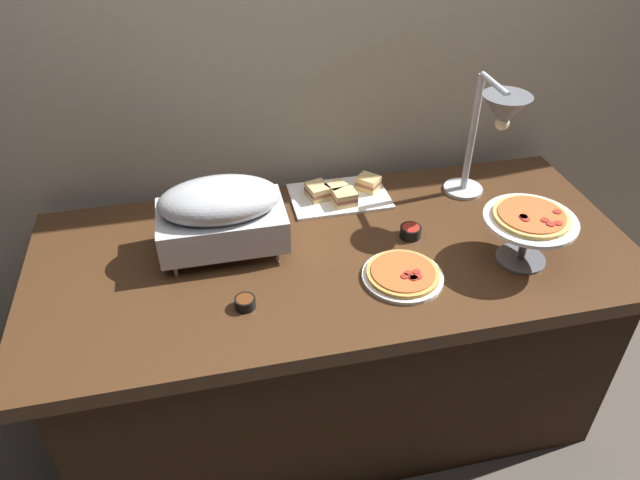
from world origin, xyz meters
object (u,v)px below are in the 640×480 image
(chafing_dish, at_px, (221,213))
(pizza_plate_front, at_px, (403,275))
(heat_lamp, at_px, (497,120))
(pizza_plate_center, at_px, (530,223))
(sandwich_platter, at_px, (340,193))
(sauce_cup_far, at_px, (411,231))
(sauce_cup_near, at_px, (245,302))

(chafing_dish, relative_size, pizza_plate_front, 1.59)
(heat_lamp, xyz_separation_m, pizza_plate_center, (0.01, -0.27, -0.20))
(chafing_dish, distance_m, sandwich_platter, 0.49)
(sandwich_platter, distance_m, sauce_cup_far, 0.32)
(sauce_cup_far, bearing_deg, heat_lamp, 16.67)
(sauce_cup_near, height_order, sauce_cup_far, sauce_cup_far)
(sauce_cup_near, bearing_deg, pizza_plate_center, 1.81)
(chafing_dish, bearing_deg, pizza_plate_front, -26.72)
(pizza_plate_center, distance_m, sauce_cup_far, 0.37)
(heat_lamp, relative_size, sauce_cup_far, 6.49)
(heat_lamp, height_order, sauce_cup_near, heat_lamp)
(sauce_cup_near, xyz_separation_m, sauce_cup_far, (0.56, 0.22, 0.00))
(pizza_plate_center, distance_m, sandwich_platter, 0.66)
(pizza_plate_front, relative_size, pizza_plate_center, 0.88)
(pizza_plate_center, height_order, sandwich_platter, pizza_plate_center)
(chafing_dish, xyz_separation_m, pizza_plate_front, (0.50, -0.25, -0.13))
(pizza_plate_center, distance_m, sauce_cup_near, 0.86)
(heat_lamp, bearing_deg, sauce_cup_far, -163.33)
(sauce_cup_far, bearing_deg, chafing_dish, 174.22)
(chafing_dish, xyz_separation_m, pizza_plate_center, (0.89, -0.25, -0.00))
(chafing_dish, bearing_deg, sauce_cup_far, -5.78)
(heat_lamp, bearing_deg, sandwich_platter, 157.39)
(pizza_plate_front, relative_size, sauce_cup_far, 3.52)
(chafing_dish, bearing_deg, pizza_plate_center, -15.64)
(heat_lamp, height_order, pizza_plate_center, heat_lamp)
(sandwich_platter, bearing_deg, pizza_plate_center, -45.09)
(sandwich_platter, distance_m, sauce_cup_near, 0.63)
(pizza_plate_front, bearing_deg, pizza_plate_center, 0.68)
(sauce_cup_far, bearing_deg, sandwich_platter, 121.42)
(chafing_dish, distance_m, sauce_cup_near, 0.30)
(pizza_plate_front, bearing_deg, chafing_dish, 153.28)
(heat_lamp, relative_size, sauce_cup_near, 7.59)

